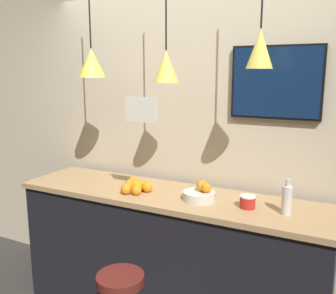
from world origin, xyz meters
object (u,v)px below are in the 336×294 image
at_px(juice_bottle, 287,200).
at_px(spread_jar, 248,202).
at_px(fruit_bowl, 200,193).
at_px(mounted_tv, 276,83).

relative_size(juice_bottle, spread_jar, 2.21).
height_order(fruit_bowl, juice_bottle, juice_bottle).
height_order(juice_bottle, mounted_tv, mounted_tv).
distance_m(fruit_bowl, juice_bottle, 0.59).
height_order(fruit_bowl, spread_jar, fruit_bowl).
xyz_separation_m(fruit_bowl, spread_jar, (0.34, -0.01, -0.01)).
height_order(fruit_bowl, mounted_tv, mounted_tv).
xyz_separation_m(juice_bottle, mounted_tv, (-0.18, 0.39, 0.71)).
xyz_separation_m(fruit_bowl, juice_bottle, (0.58, -0.01, 0.05)).
distance_m(fruit_bowl, mounted_tv, 0.94).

